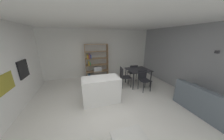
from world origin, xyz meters
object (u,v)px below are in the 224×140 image
at_px(open_bookshelf, 96,64).
at_px(sofa, 213,107).
at_px(built_in_oven, 23,69).
at_px(dining_chair_far, 133,72).
at_px(kitchen_island, 101,90).
at_px(dining_table, 138,71).
at_px(dining_chair_island_side, 124,76).
at_px(dining_chair_near, 144,78).

relative_size(open_bookshelf, sofa, 1.00).
bearing_deg(built_in_oven, dining_chair_far, 6.40).
height_order(kitchen_island, open_bookshelf, open_bookshelf).
bearing_deg(sofa, open_bookshelf, 33.94).
relative_size(dining_table, dining_chair_far, 1.14).
relative_size(built_in_oven, sofa, 0.32).
xyz_separation_m(dining_chair_island_side, dining_chair_near, (0.71, -0.50, -0.02)).
bearing_deg(dining_table, built_in_oven, -179.94).
xyz_separation_m(open_bookshelf, sofa, (2.71, -4.03, -0.54)).
height_order(dining_table, dining_chair_far, dining_chair_far).
height_order(open_bookshelf, dining_table, open_bookshelf).
xyz_separation_m(built_in_oven, dining_chair_near, (4.38, -0.49, -0.66)).
height_order(dining_table, dining_chair_island_side, dining_chair_island_side).
bearing_deg(open_bookshelf, dining_chair_island_side, -56.12).
bearing_deg(open_bookshelf, dining_table, -41.37).
bearing_deg(dining_chair_far, sofa, 112.84).
relative_size(dining_table, dining_chair_island_side, 1.08).
bearing_deg(dining_chair_far, dining_chair_island_side, 38.64).
distance_m(built_in_oven, sofa, 5.98).
bearing_deg(dining_chair_island_side, open_bookshelf, 39.32).
relative_size(dining_chair_near, sofa, 0.46).
bearing_deg(dining_chair_near, dining_chair_far, 86.63).
height_order(built_in_oven, dining_chair_island_side, built_in_oven).
distance_m(open_bookshelf, dining_chair_near, 2.68).
height_order(dining_chair_island_side, sofa, dining_chair_island_side).
bearing_deg(dining_table, sofa, -68.76).
bearing_deg(sofa, built_in_oven, 65.08).
distance_m(built_in_oven, dining_chair_far, 4.46).
distance_m(open_bookshelf, dining_table, 2.32).
height_order(built_in_oven, dining_chair_near, built_in_oven).
bearing_deg(kitchen_island, dining_table, 23.18).
bearing_deg(open_bookshelf, dining_chair_far, -31.10).
bearing_deg(open_bookshelf, built_in_oven, -149.88).
xyz_separation_m(kitchen_island, dining_chair_island_side, (1.21, 0.84, 0.10)).
bearing_deg(sofa, dining_chair_island_side, 33.97).
distance_m(built_in_oven, open_bookshelf, 3.08).
xyz_separation_m(open_bookshelf, dining_chair_near, (1.73, -2.02, -0.29)).
bearing_deg(built_in_oven, dining_chair_island_side, 0.22).
relative_size(kitchen_island, dining_chair_island_side, 1.37).
bearing_deg(dining_chair_far, dining_chair_near, 94.82).
height_order(open_bookshelf, sofa, open_bookshelf).
distance_m(dining_table, dining_chair_far, 0.52).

